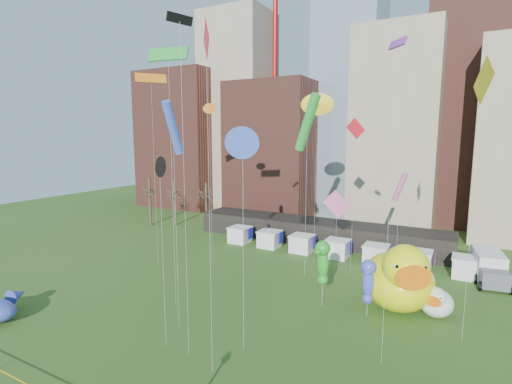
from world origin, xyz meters
The scene contains 24 objects.
skyline centered at (2.25, 61.06, 21.44)m, with size 101.00×23.00×68.00m.
pavilion centered at (-4.00, 42.00, 1.60)m, with size 38.00×6.00×3.20m, color black.
vendor_tents centered at (1.02, 36.00, 1.11)m, with size 33.24×2.80×2.40m.
bare_trees centered at (-30.17, 40.54, 4.01)m, with size 8.44×6.44×8.50m.
big_duck centered at (10.56, 23.54, 3.10)m, with size 8.80×9.69×6.76m.
small_duck centered at (13.72, 23.80, 1.40)m, with size 3.13×4.06×3.04m.
seahorse_green centered at (4.11, 20.97, 4.63)m, with size 1.58×1.90×6.40m.
seahorse_purple centered at (8.31, 20.97, 3.56)m, with size 1.51×1.82×5.25m.
box_truck centered at (18.20, 36.20, 1.63)m, with size 3.85×7.79×3.17m.
kite_0 centered at (4.22, 30.70, 16.35)m, with size 1.73×1.63×17.95m.
kite_1 centered at (8.71, 33.97, 10.14)m, with size 2.01×1.80×11.94m.
kite_2 centered at (-4.14, 8.63, 13.74)m, with size 0.79×1.49×14.56m.
kite_3 centered at (-0.17, 27.36, 17.38)m, with size 3.71×2.71×20.50m.
kite_4 centered at (15.88, 20.49, 19.65)m, with size 1.24×3.24×21.66m.
kite_5 centered at (-5.15, 11.38, 16.59)m, with size 1.14×2.59×18.74m.
kite_6 centered at (-17.77, 22.39, 22.49)m, with size 2.56×3.15×23.17m.
kite_7 centered at (10.89, 14.27, 21.27)m, with size 1.38×1.47×22.06m.
kite_8 centered at (0.90, 7.64, 21.19)m, with size 1.74×1.84×23.07m.
kite_9 centered at (2.64, 29.83, 8.21)m, with size 3.00×1.54×9.93m.
kite_10 centered at (-1.82, 8.50, 23.07)m, with size 0.84×1.96×23.85m.
kite_11 centered at (-7.97, 14.29, 22.83)m, with size 3.77×1.23×23.53m.
kite_12 centered at (-1.00, 32.60, 19.70)m, with size 2.63×1.02×21.05m.
kite_13 centered at (1.41, 11.03, 15.51)m, with size 2.28×0.83×16.66m.
kite_14 centered at (-12.63, 26.82, 19.06)m, with size 1.25×0.24×19.88m.
Camera 1 is at (15.25, -12.25, 16.06)m, focal length 27.00 mm.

